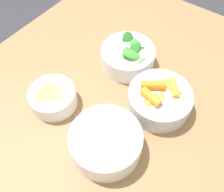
{
  "coord_description": "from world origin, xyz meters",
  "views": [
    {
      "loc": [
        0.33,
        0.21,
        1.29
      ],
      "look_at": [
        0.03,
        0.0,
        0.78
      ],
      "focal_mm": 40.0,
      "sensor_mm": 36.0,
      "label": 1
    }
  ],
  "objects_px": {
    "bowl_cookies": "(53,97)",
    "bowl_carrots": "(160,99)",
    "bowl_greens": "(128,56)",
    "bowl_beans_hotdog": "(106,142)"
  },
  "relations": [
    {
      "from": "bowl_cookies",
      "to": "bowl_carrots",
      "type": "bearing_deg",
      "value": 123.79
    },
    {
      "from": "bowl_greens",
      "to": "bowl_beans_hotdog",
      "type": "distance_m",
      "value": 0.27
    },
    {
      "from": "bowl_carrots",
      "to": "bowl_cookies",
      "type": "xyz_separation_m",
      "value": [
        0.15,
        -0.22,
        -0.01
      ]
    },
    {
      "from": "bowl_greens",
      "to": "bowl_beans_hotdog",
      "type": "xyz_separation_m",
      "value": [
        0.25,
        0.11,
        -0.0
      ]
    },
    {
      "from": "bowl_carrots",
      "to": "bowl_greens",
      "type": "distance_m",
      "value": 0.17
    },
    {
      "from": "bowl_beans_hotdog",
      "to": "bowl_greens",
      "type": "bearing_deg",
      "value": -156.84
    },
    {
      "from": "bowl_beans_hotdog",
      "to": "bowl_carrots",
      "type": "bearing_deg",
      "value": 167.2
    },
    {
      "from": "bowl_carrots",
      "to": "bowl_greens",
      "type": "height_order",
      "value": "bowl_greens"
    },
    {
      "from": "bowl_beans_hotdog",
      "to": "bowl_cookies",
      "type": "bearing_deg",
      "value": -96.81
    },
    {
      "from": "bowl_cookies",
      "to": "bowl_beans_hotdog",
      "type": "bearing_deg",
      "value": 83.19
    }
  ]
}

